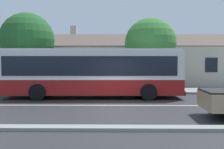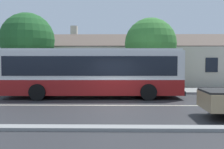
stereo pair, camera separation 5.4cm
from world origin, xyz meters
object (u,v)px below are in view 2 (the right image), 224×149
object	(u,v)px
bench_down_street	(80,85)
street_tree_secondary	(28,40)
street_tree_primary	(149,46)
bench_by_building	(14,85)
transit_bus	(91,72)

from	to	relation	value
bench_down_street	street_tree_secondary	xyz separation A→B (m)	(-4.53, 1.60, 3.54)
street_tree_secondary	street_tree_primary	bearing A→B (deg)	-0.77
street_tree_primary	street_tree_secondary	size ratio (longest dim) A/B	0.93
bench_by_building	street_tree_secondary	xyz separation A→B (m)	(0.39, 1.88, 3.52)
bench_down_street	street_tree_primary	world-z (taller)	street_tree_primary
street_tree_primary	street_tree_secondary	world-z (taller)	street_tree_secondary
transit_bus	bench_by_building	distance (m)	6.56
transit_bus	street_tree_secondary	xyz separation A→B (m)	(-5.63, 4.22, 2.41)
bench_by_building	transit_bus	bearing A→B (deg)	-21.26
transit_bus	bench_by_building	world-z (taller)	transit_bus
transit_bus	street_tree_secondary	size ratio (longest dim) A/B	1.84
bench_down_street	street_tree_secondary	bearing A→B (deg)	160.54
street_tree_primary	bench_down_street	bearing A→B (deg)	-164.73
transit_bus	street_tree_primary	world-z (taller)	street_tree_primary
street_tree_primary	street_tree_secondary	distance (m)	9.93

